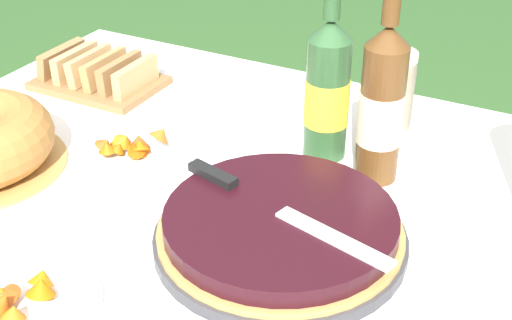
# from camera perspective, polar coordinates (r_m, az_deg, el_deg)

# --- Properties ---
(garden_table) EXTENTS (1.46, 1.19, 0.70)m
(garden_table) POSITION_cam_1_polar(r_m,az_deg,el_deg) (1.14, -1.89, -8.20)
(garden_table) COLOR brown
(garden_table) RESTS_ON ground_plane
(tablecloth) EXTENTS (1.47, 1.20, 0.10)m
(tablecloth) POSITION_cam_1_polar(r_m,az_deg,el_deg) (1.11, -1.94, -6.18)
(tablecloth) COLOR white
(tablecloth) RESTS_ON garden_table
(berry_tart) EXTENTS (0.38, 0.38, 0.06)m
(berry_tart) POSITION_cam_1_polar(r_m,az_deg,el_deg) (1.06, 1.99, -5.57)
(berry_tart) COLOR #38383D
(berry_tart) RESTS_ON tablecloth
(serving_knife) EXTENTS (0.37, 0.12, 0.01)m
(serving_knife) POSITION_cam_1_polar(r_m,az_deg,el_deg) (1.05, 0.80, -3.39)
(serving_knife) COLOR silver
(serving_knife) RESTS_ON berry_tart
(cup_stack) EXTENTS (0.07, 0.07, 0.16)m
(cup_stack) POSITION_cam_1_polar(r_m,az_deg,el_deg) (1.36, 11.03, 5.33)
(cup_stack) COLOR beige
(cup_stack) RESTS_ON tablecloth
(cider_bottle_green) EXTENTS (0.08, 0.08, 0.34)m
(cider_bottle_green) POSITION_cam_1_polar(r_m,az_deg,el_deg) (1.24, 5.74, 5.61)
(cider_bottle_green) COLOR #2D562D
(cider_bottle_green) RESTS_ON tablecloth
(cider_bottle_amber) EXTENTS (0.08, 0.08, 0.36)m
(cider_bottle_amber) POSITION_cam_1_polar(r_m,az_deg,el_deg) (1.18, 10.02, 4.39)
(cider_bottle_amber) COLOR brown
(cider_bottle_amber) RESTS_ON tablecloth
(snack_plate_left) EXTENTS (0.20, 0.20, 0.06)m
(snack_plate_left) POSITION_cam_1_polar(r_m,az_deg,el_deg) (1.29, -9.43, 0.64)
(snack_plate_left) COLOR white
(snack_plate_left) RESTS_ON tablecloth
(snack_plate_right) EXTENTS (0.24, 0.24, 0.06)m
(snack_plate_right) POSITION_cam_1_polar(r_m,az_deg,el_deg) (1.01, -18.95, -10.80)
(snack_plate_right) COLOR white
(snack_plate_right) RESTS_ON tablecloth
(bread_board) EXTENTS (0.26, 0.18, 0.07)m
(bread_board) POSITION_cam_1_polar(r_m,az_deg,el_deg) (1.58, -12.49, 6.68)
(bread_board) COLOR olive
(bread_board) RESTS_ON tablecloth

